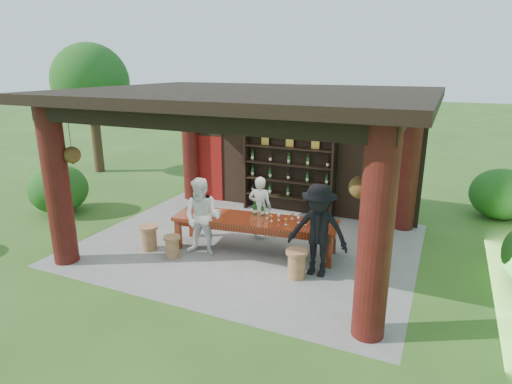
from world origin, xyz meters
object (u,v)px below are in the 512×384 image
at_px(tasting_table, 255,224).
at_px(guest_woman, 202,217).
at_px(host, 260,208).
at_px(stool_far_left, 149,237).
at_px(guest_man, 318,231).
at_px(stool_near_right, 297,263).
at_px(napkin_basket, 215,213).
at_px(stool_near_left, 172,246).
at_px(wine_shelf, 288,173).

xyz_separation_m(tasting_table, guest_woman, (-0.95, -0.64, 0.22)).
bearing_deg(tasting_table, host, 104.89).
relative_size(stool_far_left, guest_man, 0.30).
relative_size(tasting_table, stool_near_right, 6.53).
bearing_deg(stool_near_right, napkin_basket, 163.94).
xyz_separation_m(stool_near_right, guest_woman, (-2.21, 0.18, 0.56)).
xyz_separation_m(stool_near_left, napkin_basket, (0.57, 0.86, 0.56)).
xyz_separation_m(wine_shelf, stool_near_right, (1.49, -3.55, -0.83)).
relative_size(host, guest_man, 0.82).
bearing_deg(wine_shelf, napkin_basket, -103.13).
bearing_deg(stool_near_right, host, 133.46).
bearing_deg(stool_near_left, guest_woman, 38.50).
relative_size(host, napkin_basket, 5.86).
height_order(stool_near_left, guest_woman, guest_woman).
xyz_separation_m(stool_near_left, guest_woman, (0.52, 0.42, 0.60)).
bearing_deg(stool_far_left, tasting_table, 22.98).
xyz_separation_m(guest_man, napkin_basket, (-2.49, 0.34, -0.11)).
distance_m(stool_near_left, guest_woman, 0.90).
relative_size(tasting_table, guest_woman, 2.16).
bearing_deg(guest_woman, napkin_basket, 76.76).
relative_size(tasting_table, host, 2.44).
height_order(tasting_table, stool_far_left, tasting_table).
distance_m(stool_near_right, stool_far_left, 3.46).
bearing_deg(stool_far_left, guest_woman, 12.87).
height_order(host, napkin_basket, host).
distance_m(stool_near_left, stool_far_left, 0.73).
relative_size(stool_near_right, napkin_basket, 2.19).
bearing_deg(wine_shelf, stool_near_left, -108.26).
bearing_deg(host, wine_shelf, -95.85).
bearing_deg(stool_far_left, host, 39.38).
bearing_deg(stool_near_left, host, 54.17).
distance_m(wine_shelf, host, 2.05).
bearing_deg(tasting_table, stool_near_left, -144.19).
bearing_deg(tasting_table, stool_far_left, -157.02).
xyz_separation_m(stool_far_left, guest_woman, (1.24, 0.28, 0.56)).
xyz_separation_m(stool_near_left, stool_far_left, (-0.72, 0.13, 0.04)).
distance_m(wine_shelf, guest_man, 3.73).
bearing_deg(stool_near_right, guest_man, 42.11).
distance_m(stool_near_left, napkin_basket, 1.18).
distance_m(host, guest_woman, 1.56).
bearing_deg(stool_far_left, guest_man, 5.98).
distance_m(stool_near_right, host, 2.16).
bearing_deg(stool_near_left, stool_far_left, 169.54).
bearing_deg(host, guest_woman, 54.07).
bearing_deg(stool_near_left, tasting_table, 35.81).
relative_size(tasting_table, napkin_basket, 14.31).
relative_size(wine_shelf, host, 1.69).
distance_m(stool_far_left, guest_woman, 1.39).
relative_size(guest_woman, napkin_basket, 6.62).
distance_m(wine_shelf, napkin_basket, 3.02).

